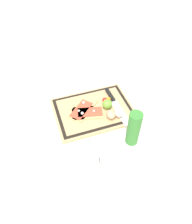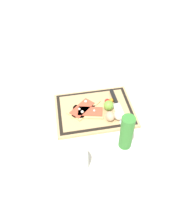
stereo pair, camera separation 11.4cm
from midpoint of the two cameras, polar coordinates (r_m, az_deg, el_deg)
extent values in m
plane|color=silver|center=(1.19, 2.38, 0.02)|extent=(6.00, 6.00, 0.00)
cube|color=tan|center=(1.19, 2.39, 0.30)|extent=(0.42, 0.32, 0.02)
cube|color=black|center=(1.18, 2.40, 0.59)|extent=(0.40, 0.29, 0.00)
cube|color=tan|center=(1.18, 2.41, 0.64)|extent=(0.36, 0.26, 0.00)
cube|color=tan|center=(1.18, -0.45, 1.13)|extent=(0.20, 0.19, 0.01)
cube|color=#D14C33|center=(1.17, -0.84, 0.93)|extent=(0.15, 0.14, 0.00)
sphere|color=silver|center=(1.20, 0.01, 2.64)|extent=(0.02, 0.02, 0.02)
sphere|color=silver|center=(1.16, -1.52, 0.49)|extent=(0.01, 0.01, 0.01)
cube|color=tan|center=(1.16, 0.71, -0.14)|extent=(0.18, 0.13, 0.01)
cube|color=#D14C33|center=(1.15, 1.33, 0.03)|extent=(0.14, 0.09, 0.00)
sphere|color=silver|center=(1.14, -0.76, -0.10)|extent=(0.02, 0.02, 0.02)
sphere|color=silver|center=(1.15, 2.37, 0.20)|extent=(0.01, 0.01, 0.01)
cube|color=silver|center=(1.16, 9.38, -1.09)|extent=(0.05, 0.19, 0.00)
cylinder|color=black|center=(1.25, 7.27, 3.99)|extent=(0.03, 0.10, 0.02)
ellipsoid|color=tan|center=(1.12, 6.61, -1.24)|extent=(0.05, 0.06, 0.05)
ellipsoid|color=beige|center=(1.13, 8.71, -0.98)|extent=(0.05, 0.06, 0.05)
sphere|color=#70A838|center=(1.17, 6.11, 1.56)|extent=(0.05, 0.05, 0.05)
sphere|color=red|center=(1.21, 5.63, 2.72)|extent=(0.03, 0.03, 0.03)
sphere|color=orange|center=(1.22, 6.68, 2.89)|extent=(0.02, 0.02, 0.02)
cylinder|color=white|center=(1.02, 10.53, -9.68)|extent=(0.10, 0.10, 0.07)
cylinder|color=#388433|center=(0.93, 11.40, -6.12)|extent=(0.06, 0.06, 0.21)
cylinder|color=silver|center=(0.96, -1.23, -12.83)|extent=(0.09, 0.09, 0.09)
cylinder|color=olive|center=(0.98, -1.21, -13.60)|extent=(0.08, 0.08, 0.03)
cylinder|color=silver|center=(0.92, -1.28, -11.31)|extent=(0.09, 0.09, 0.01)
camera|label=1|loc=(0.06, -87.13, 3.07)|focal=35.00mm
camera|label=2|loc=(0.06, 92.87, -3.07)|focal=35.00mm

